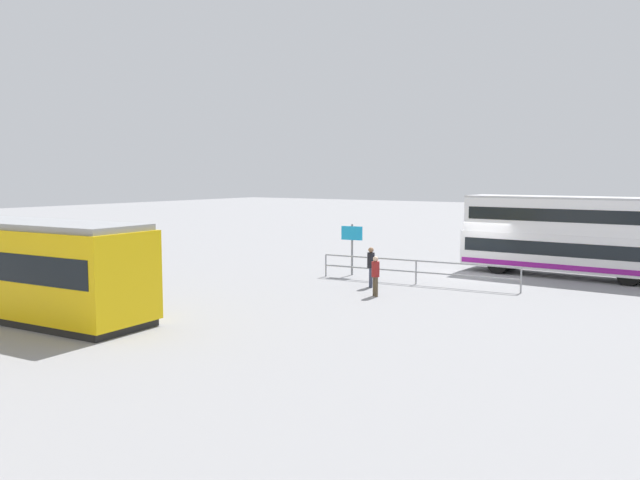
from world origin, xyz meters
TOP-DOWN VIEW (x-y plane):
  - ground_plane at (0.00, 0.00)m, footprint 160.00×160.00m
  - double_decker_bus at (-3.79, -1.79)m, footprint 10.20×2.89m
  - pedestrian_near_railing at (2.68, 5.93)m, footprint 0.44×0.44m
  - pedestrian_crossing at (1.50, 7.68)m, footprint 0.45×0.45m
  - pedestrian_railing at (1.39, 4.14)m, footprint 9.11×0.83m
  - info_sign at (5.12, 3.43)m, footprint 1.08×0.19m

SIDE VIEW (x-z plane):
  - ground_plane at x=0.00m, z-range 0.00..0.00m
  - pedestrian_railing at x=1.39m, z-range 0.21..1.29m
  - pedestrian_crossing at x=1.50m, z-range 0.12..1.73m
  - pedestrian_near_railing at x=2.68m, z-range 0.14..1.87m
  - info_sign at x=5.12m, z-range 0.48..2.95m
  - double_decker_bus at x=-3.79m, z-range 0.03..3.84m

